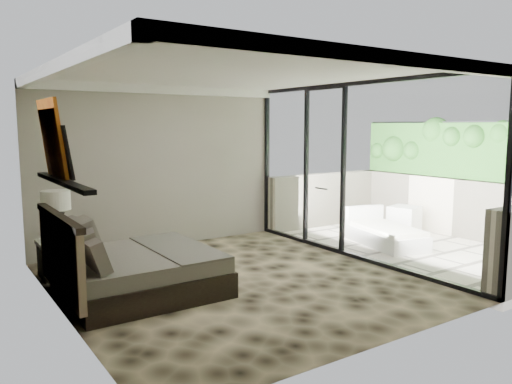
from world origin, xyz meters
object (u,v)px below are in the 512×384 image
nightstand (61,256)px  table_lamp (56,209)px  lounger (385,234)px  bed (132,269)px  ottoman (404,219)px

nightstand → table_lamp: bearing=-142.3°
nightstand → table_lamp: 0.69m
table_lamp → lounger: (5.31, -1.19, -0.79)m
nightstand → lounger: 5.42m
bed → table_lamp: size_ratio=2.70×
bed → nightstand: (-0.57, 1.28, -0.03)m
nightstand → table_lamp: (-0.04, -0.05, 0.69)m
lounger → table_lamp: bearing=-179.1°
bed → table_lamp: table_lamp is taller
bed → ottoman: bearing=5.2°
table_lamp → ottoman: size_ratio=1.35×
ottoman → nightstand: bearing=173.2°
nightstand → ottoman: nightstand is taller
table_lamp → lounger: table_lamp is taller
lounger → nightstand: bearing=-179.7°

